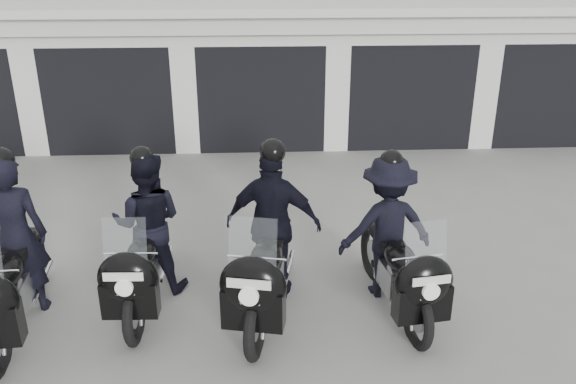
{
  "coord_description": "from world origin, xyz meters",
  "views": [
    {
      "loc": [
        -0.06,
        -6.75,
        4.22
      ],
      "look_at": [
        0.31,
        0.74,
        1.05
      ],
      "focal_mm": 38.0,
      "sensor_mm": 36.0,
      "label": 1
    }
  ],
  "objects_px": {
    "police_bike_b": "(145,237)",
    "police_bike_c": "(271,238)",
    "police_bike_a": "(9,260)",
    "police_bike_d": "(392,239)"
  },
  "relations": [
    {
      "from": "police_bike_b",
      "to": "police_bike_c",
      "type": "distance_m",
      "value": 1.54
    },
    {
      "from": "police_bike_b",
      "to": "police_bike_c",
      "type": "bearing_deg",
      "value": -7.75
    },
    {
      "from": "police_bike_a",
      "to": "police_bike_d",
      "type": "distance_m",
      "value": 4.42
    },
    {
      "from": "police_bike_b",
      "to": "police_bike_c",
      "type": "xyz_separation_m",
      "value": [
        1.52,
        -0.26,
        0.07
      ]
    },
    {
      "from": "police_bike_d",
      "to": "police_bike_a",
      "type": "bearing_deg",
      "value": 175.31
    },
    {
      "from": "police_bike_b",
      "to": "police_bike_d",
      "type": "height_order",
      "value": "police_bike_b"
    },
    {
      "from": "police_bike_c",
      "to": "police_bike_d",
      "type": "bearing_deg",
      "value": 12.69
    },
    {
      "from": "police_bike_a",
      "to": "police_bike_b",
      "type": "distance_m",
      "value": 1.53
    },
    {
      "from": "police_bike_c",
      "to": "police_bike_d",
      "type": "xyz_separation_m",
      "value": [
        1.46,
        0.03,
        -0.06
      ]
    },
    {
      "from": "police_bike_a",
      "to": "police_bike_b",
      "type": "xyz_separation_m",
      "value": [
        1.43,
        0.54,
        -0.01
      ]
    }
  ]
}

